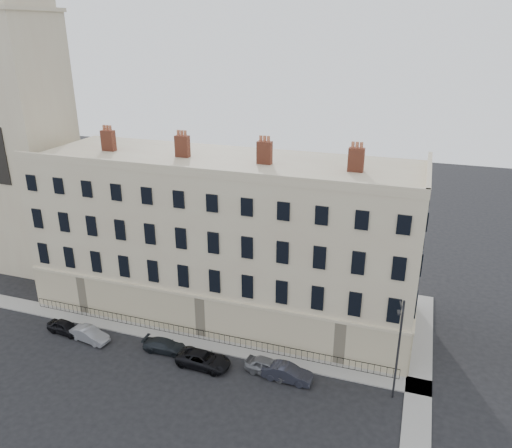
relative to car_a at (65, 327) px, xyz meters
The scene contains 13 objects.
ground 18.27m from the car_a, ahead, with size 160.00×160.00×0.00m, color black.
terrace 16.89m from the car_a, 38.11° to the left, with size 36.22×12.22×17.00m.
church_tower 24.52m from the car_a, 135.88° to the left, with size 8.00×8.13×44.00m.
pavement_terrace 8.50m from the car_a, 17.47° to the left, with size 48.00×2.00×0.12m, color gray.
pavement_east_return 31.59m from the car_a, 10.12° to the left, with size 2.00×24.00×0.12m, color gray.
railings 12.45m from the car_a, 13.70° to the left, with size 35.00×0.04×0.96m.
car_a is the anchor object (origin of this frame).
car_b 2.92m from the car_a, ahead, with size 1.32×3.79×1.25m, color gray.
car_c 10.07m from the car_a, ahead, with size 1.57×3.86×1.12m, color black.
car_d 14.08m from the car_a, ahead, with size 2.11×4.57×1.27m, color black.
car_e 19.47m from the car_a, ahead, with size 1.58×3.92×1.34m, color slate.
car_f 21.12m from the car_a, ahead, with size 1.40×4.01×1.32m, color #22242E.
streetlamp 29.52m from the car_a, ahead, with size 0.47×1.80×8.37m.
Camera 1 is at (11.12, -29.04, 26.08)m, focal length 35.00 mm.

